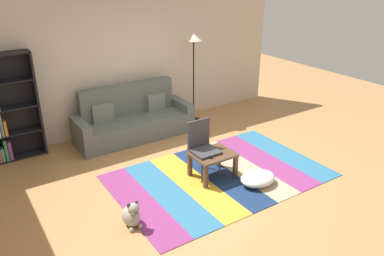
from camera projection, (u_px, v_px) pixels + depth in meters
The scene contains 11 objects.
ground_plane at pixel (205, 176), 6.07m from camera, with size 14.00×14.00×0.00m, color #B27F4C.
back_wall at pixel (132, 61), 7.50m from camera, with size 6.80×0.10×2.70m, color beige.
rug at pixel (220, 176), 6.06m from camera, with size 3.32×2.12×0.01m.
couch at pixel (133, 120), 7.35m from camera, with size 2.26×0.80×1.00m.
bookshelf at pixel (2, 110), 6.26m from camera, with size 0.90×0.28×1.83m.
coffee_table at pixel (213, 158), 5.91m from camera, with size 0.65×0.52×0.41m.
pouf at pixel (258, 178), 5.79m from camera, with size 0.57×0.44×0.19m, color white.
dog at pixel (131, 215), 4.85m from camera, with size 0.22×0.35×0.40m.
standing_lamp at pixel (194, 49), 7.63m from camera, with size 0.32×0.32×1.85m.
tv_remote at pixel (210, 156), 5.77m from camera, with size 0.04×0.15×0.02m, color black.
folding_chair at pixel (202, 143), 5.93m from camera, with size 0.40×0.40×0.90m.
Camera 1 is at (-3.05, -4.31, 3.10)m, focal length 35.53 mm.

